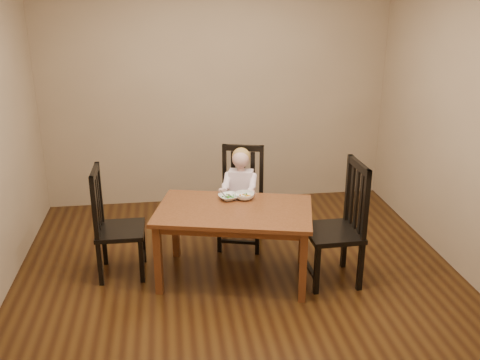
{
  "coord_description": "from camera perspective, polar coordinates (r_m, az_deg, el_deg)",
  "views": [
    {
      "loc": [
        -0.58,
        -4.1,
        2.47
      ],
      "look_at": [
        0.03,
        0.25,
        0.87
      ],
      "focal_mm": 40.0,
      "sensor_mm": 36.0,
      "label": 1
    }
  ],
  "objects": [
    {
      "name": "room",
      "position": [
        4.28,
        0.07,
        4.86
      ],
      "size": [
        4.01,
        4.01,
        2.71
      ],
      "color": "#3E250D",
      "rests_on": "ground"
    },
    {
      "name": "chair_right",
      "position": [
        4.7,
        10.55,
        -4.8
      ],
      "size": [
        0.46,
        0.48,
        1.09
      ],
      "rotation": [
        0.0,
        0.0,
        1.59
      ],
      "color": "black",
      "rests_on": "room"
    },
    {
      "name": "toddler",
      "position": [
        5.21,
        0.07,
        -0.86
      ],
      "size": [
        0.4,
        0.45,
        0.53
      ],
      "primitive_type": null,
      "rotation": [
        0.0,
        0.0,
        2.87
      ],
      "color": "white",
      "rests_on": "chair_child"
    },
    {
      "name": "chair_left",
      "position": [
        4.86,
        -13.27,
        -4.67
      ],
      "size": [
        0.42,
        0.44,
        1.01
      ],
      "rotation": [
        0.0,
        0.0,
        -1.58
      ],
      "color": "black",
      "rests_on": "room"
    },
    {
      "name": "bowl_veg",
      "position": [
        4.8,
        0.49,
        -1.73
      ],
      "size": [
        0.22,
        0.22,
        0.05
      ],
      "primitive_type": "imported",
      "rotation": [
        0.0,
        0.0,
        0.31
      ],
      "color": "white",
      "rests_on": "dining_table"
    },
    {
      "name": "fork",
      "position": [
        4.77,
        -1.73,
        -1.65
      ],
      "size": [
        0.06,
        0.11,
        0.04
      ],
      "rotation": [
        0.0,
        0.0,
        0.46
      ],
      "color": "silver",
      "rests_on": "bowl_peas"
    },
    {
      "name": "bowl_peas",
      "position": [
        4.8,
        -1.22,
        -1.84
      ],
      "size": [
        0.22,
        0.22,
        0.04
      ],
      "primitive_type": "imported",
      "rotation": [
        0.0,
        0.0,
        0.31
      ],
      "color": "white",
      "rests_on": "dining_table"
    },
    {
      "name": "dining_table",
      "position": [
        4.63,
        -0.63,
        -3.97
      ],
      "size": [
        1.48,
        1.09,
        0.66
      ],
      "rotation": [
        0.0,
        0.0,
        -0.24
      ],
      "color": "#4C2811",
      "rests_on": "room"
    },
    {
      "name": "chair_child",
      "position": [
        5.3,
        0.14,
        -2.04
      ],
      "size": [
        0.52,
        0.51,
        1.0
      ],
      "rotation": [
        0.0,
        0.0,
        2.87
      ],
      "color": "black",
      "rests_on": "room"
    }
  ]
}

